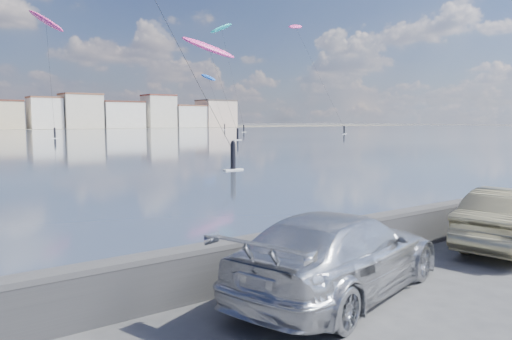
# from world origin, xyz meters

# --- Properties ---
(ground) EXTENTS (700.00, 700.00, 0.00)m
(ground) POSITION_xyz_m (0.00, 0.00, 0.00)
(ground) COLOR #333335
(ground) RESTS_ON ground
(seawall) EXTENTS (400.00, 0.36, 1.08)m
(seawall) POSITION_xyz_m (0.00, 2.70, 0.58)
(seawall) COLOR #28282B
(seawall) RESTS_ON ground
(car_silver) EXTENTS (5.93, 3.63, 1.61)m
(car_silver) POSITION_xyz_m (1.01, 1.32, 0.80)
(car_silver) COLOR silver
(car_silver) RESTS_ON ground
(kitesurfer_1) EXTENTS (5.43, 12.12, 19.31)m
(kitesurfer_1) POSITION_xyz_m (81.01, 138.11, 17.12)
(kitesurfer_1) COLOR blue
(kitesurfer_1) RESTS_ON ground
(kitesurfer_8) EXTENTS (10.81, 11.64, 18.34)m
(kitesurfer_8) POSITION_xyz_m (40.67, 71.22, 15.78)
(kitesurfer_8) COLOR #E5338C
(kitesurfer_8) RESTS_ON ground
(kitesurfer_10) EXTENTS (8.55, 18.79, 28.10)m
(kitesurfer_10) POSITION_xyz_m (78.50, 91.32, 26.14)
(kitesurfer_10) COLOR #E5338C
(kitesurfer_10) RESTS_ON ground
(kitesurfer_12) EXTENTS (7.98, 14.51, 31.52)m
(kitesurfer_12) POSITION_xyz_m (72.59, 116.62, 28.61)
(kitesurfer_12) COLOR #19BFBF
(kitesurfer_12) RESTS_ON ground
(kitesurfer_14) EXTENTS (6.52, 14.98, 25.33)m
(kitesurfer_14) POSITION_xyz_m (20.08, 96.98, 21.92)
(kitesurfer_14) COLOR #E5338C
(kitesurfer_14) RESTS_ON ground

